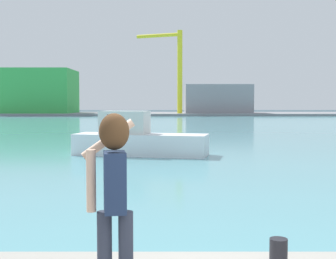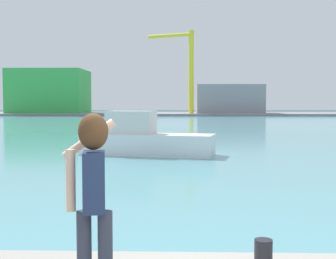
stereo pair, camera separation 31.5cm
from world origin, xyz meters
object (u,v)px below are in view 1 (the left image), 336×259
warehouse_right (218,99)px  port_crane (176,64)px  warehouse_left (38,91)px  person_photographer (114,185)px  harbor_bollard (279,254)px  boat_moored (138,140)px

warehouse_right → port_crane: 11.82m
warehouse_left → warehouse_right: 37.43m
person_photographer → harbor_bollard: (1.73, 0.74, -0.90)m
harbor_bollard → person_photographer: bearing=-156.8°
harbor_bollard → boat_moored: boat_moored is taller
warehouse_left → warehouse_right: warehouse_left is taller
person_photographer → warehouse_left: size_ratio=0.12×
person_photographer → port_crane: port_crane is taller
person_photographer → harbor_bollard: size_ratio=5.19×
person_photographer → harbor_bollard: bearing=-76.2°
harbor_bollard → boat_moored: size_ratio=0.05×
port_crane → harbor_bollard: bearing=-90.1°
warehouse_right → port_crane: (-8.80, -3.94, 6.83)m
harbor_bollard → warehouse_left: warehouse_left is taller
boat_moored → warehouse_left: 77.00m
person_photographer → warehouse_left: 93.83m
person_photographer → boat_moored: 17.50m
person_photographer → port_crane: bearing=-10.7°
boat_moored → warehouse_right: size_ratio=0.49×
warehouse_right → harbor_bollard: bearing=-95.8°
person_photographer → boat_moored: size_ratio=0.26×
boat_moored → warehouse_right: bearing=92.9°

